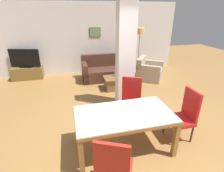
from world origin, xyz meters
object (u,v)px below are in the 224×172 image
dining_table (124,120)px  tv_screen (25,59)px  sofa (106,71)px  armchair (149,72)px  tv_stand (28,73)px  dining_chair_head_right (184,114)px  bottle (116,73)px  dining_chair_near_left (113,168)px  coffee_table (116,83)px  dining_chair_far_right (131,99)px  floor_lamp (140,35)px

dining_table → tv_screen: (-2.39, 4.29, 0.18)m
tv_screen → sofa: bearing=-176.5°
dining_table → armchair: bearing=58.1°
sofa → tv_stand: size_ratio=1.60×
dining_chair_head_right → tv_stand: 5.62m
bottle → tv_stand: size_ratio=0.26×
dining_table → dining_chair_head_right: 1.23m
dining_chair_head_right → dining_chair_near_left: same height
dining_chair_near_left → sofa: (0.88, 4.50, -0.24)m
coffee_table → dining_table: bearing=-102.6°
dining_chair_far_right → sofa: size_ratio=0.60×
dining_chair_head_right → sofa: (-0.77, 3.62, -0.24)m
dining_table → tv_stand: bearing=119.1°
armchair → coffee_table: bearing=-31.3°
dining_chair_far_right → armchair: dining_chair_far_right is taller
dining_chair_near_left → armchair: (2.43, 4.10, -0.26)m
armchair → tv_screen: (-4.40, 1.07, 0.50)m
dining_chair_far_right → tv_screen: bearing=-23.7°
dining_table → sofa: bearing=82.8°
dining_table → sofa: sofa is taller
dining_chair_head_right → armchair: (0.78, 3.22, -0.26)m
dining_chair_head_right → coffee_table: 2.73m
dining_chair_head_right → floor_lamp: size_ratio=0.58×
dining_table → tv_screen: tv_screen is taller
dining_chair_head_right → dining_chair_far_right: 1.15m
dining_chair_near_left → dining_chair_head_right: bearing=53.7°
sofa → tv_screen: tv_screen is taller
dining_chair_far_right → coffee_table: 1.84m
dining_table → tv_screen: 4.91m
dining_chair_near_left → tv_screen: bearing=136.4°
dining_chair_near_left → tv_stand: size_ratio=0.95×
dining_chair_head_right → tv_screen: bearing=40.1°
sofa → floor_lamp: floor_lamp is taller
dining_chair_far_right → tv_stand: dining_chair_far_right is taller
dining_chair_far_right → coffee_table: (0.17, 1.81, -0.33)m
dining_chair_far_right → armchair: 2.88m
dining_table → floor_lamp: size_ratio=0.96×
dining_chair_near_left → tv_stand: 5.54m
dining_chair_head_right → sofa: size_ratio=0.60×
dining_table → sofa: (0.46, 3.62, -0.30)m
coffee_table → floor_lamp: (1.32, 1.40, 1.28)m
armchair → coffee_table: 1.54m
dining_chair_near_left → dining_table: bearing=90.0°
tv_stand → floor_lamp: floor_lamp is taller
tv_stand → dining_chair_head_right: bearing=-49.9°
tv_stand → floor_lamp: size_ratio=0.61×
armchair → bottle: size_ratio=4.34×
bottle → floor_lamp: (1.31, 1.27, 0.98)m
bottle → floor_lamp: bearing=44.2°
floor_lamp → tv_stand: bearing=176.6°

